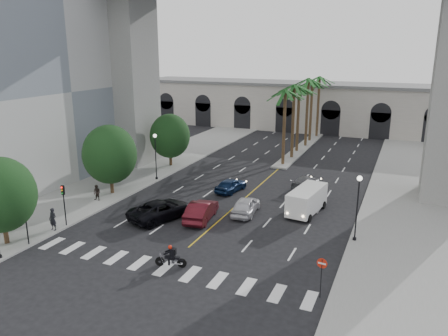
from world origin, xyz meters
TOP-DOWN VIEW (x-y plane):
  - ground at (0.00, 0.00)m, footprint 140.00×140.00m
  - sidewalk_left at (-15.00, 15.00)m, footprint 8.00×100.00m
  - sidewalk_right at (15.00, 15.00)m, footprint 8.00×100.00m
  - median at (0.00, 38.00)m, footprint 2.00×24.00m
  - building_left at (-27.00, 12.00)m, footprint 16.50×32.50m
  - pier_building at (0.00, 55.00)m, footprint 71.00×10.50m
  - bridge at (3.42, 22.00)m, footprint 75.00×13.00m
  - palm_a at (0.00, 28.00)m, footprint 3.20×3.20m
  - palm_b at (0.10, 32.00)m, footprint 3.20×3.20m
  - palm_c at (-0.20, 36.00)m, footprint 3.20×3.20m
  - palm_d at (0.15, 40.00)m, footprint 3.20×3.20m
  - palm_e at (-0.10, 44.00)m, footprint 3.20×3.20m
  - palm_f at (0.20, 48.00)m, footprint 3.20×3.20m
  - street_tree_near at (-13.00, -3.00)m, footprint 5.20×5.20m
  - street_tree_mid at (-13.00, 10.00)m, footprint 5.44×5.44m
  - street_tree_far at (-13.00, 22.00)m, footprint 5.04×5.04m
  - lamp_post_left_far at (-11.40, 16.00)m, footprint 0.40×0.40m
  - lamp_post_right at (11.40, 8.00)m, footprint 0.40×0.40m
  - traffic_signal_near at (-11.30, -2.50)m, footprint 0.25×0.18m
  - traffic_signal_far at (-11.30, 1.50)m, footprint 0.25×0.18m
  - motorcycle_rider at (0.36, -1.08)m, footprint 2.19×0.75m
  - car_a at (1.55, 10.22)m, footprint 2.29×4.79m
  - car_b at (-1.53, 7.40)m, footprint 2.55×5.35m
  - car_c at (-4.86, 6.23)m, footprint 4.83×6.66m
  - car_d at (4.95, 19.82)m, footprint 2.96×4.89m
  - car_e at (-2.09, 15.56)m, footprint 2.39×4.50m
  - cargo_van at (6.56, 12.55)m, footprint 2.80×5.68m
  - pedestrian_a at (-11.50, 0.29)m, footprint 0.68×0.45m
  - pedestrian_b at (-12.89, 7.50)m, footprint 0.78×0.61m
  - do_not_enter_sign at (10.50, -0.91)m, footprint 0.63×0.11m

SIDE VIEW (x-z plane):
  - ground at x=0.00m, z-range 0.00..0.00m
  - sidewalk_left at x=-15.00m, z-range 0.00..0.15m
  - sidewalk_right at x=15.00m, z-range 0.00..0.15m
  - median at x=0.00m, z-range 0.00..0.20m
  - car_d at x=4.95m, z-range 0.00..1.33m
  - motorcycle_rider at x=0.36m, z-range -0.08..1.53m
  - car_e at x=-2.09m, z-range 0.00..1.46m
  - car_a at x=1.55m, z-range 0.00..1.58m
  - car_c at x=-4.86m, z-range 0.00..1.68m
  - car_b at x=-1.53m, z-range 0.00..1.69m
  - pedestrian_b at x=-12.89m, z-range 0.15..1.72m
  - pedestrian_a at x=-11.50m, z-range 0.15..2.02m
  - cargo_van at x=6.56m, z-range 0.13..2.46m
  - do_not_enter_sign at x=10.50m, z-range 0.58..3.17m
  - traffic_signal_near at x=-11.30m, z-range 0.69..4.34m
  - traffic_signal_far at x=-11.30m, z-range 0.69..4.34m
  - lamp_post_left_far at x=-11.40m, z-range 0.55..5.90m
  - lamp_post_right at x=11.40m, z-range 0.55..5.90m
  - street_tree_far at x=-13.00m, z-range 0.56..7.24m
  - street_tree_near at x=-13.00m, z-range 0.58..7.47m
  - street_tree_mid at x=-13.00m, z-range 0.61..7.81m
  - pier_building at x=0.00m, z-range 0.02..8.52m
  - palm_c at x=-0.20m, z-range 3.86..13.96m
  - palm_a at x=0.00m, z-range 3.95..14.25m
  - palm_e at x=-0.10m, z-range 3.99..14.39m
  - palm_b at x=0.10m, z-range 4.07..14.67m
  - palm_f at x=0.20m, z-range 4.11..14.81m
  - palm_d at x=0.15m, z-range 4.20..15.10m
  - building_left at x=-27.00m, z-range 0.01..20.61m
  - bridge at x=3.42m, z-range 5.51..31.51m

